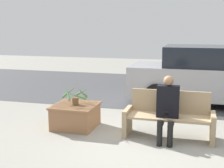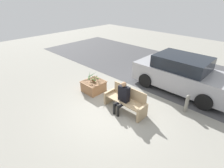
% 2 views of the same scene
% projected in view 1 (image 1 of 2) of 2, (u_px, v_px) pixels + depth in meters
% --- Properties ---
extents(ground_plane, '(30.00, 30.00, 0.00)m').
position_uv_depth(ground_plane, '(152.00, 144.00, 5.79)').
color(ground_plane, gray).
extents(road_surface, '(20.00, 6.00, 0.01)m').
position_uv_depth(road_surface, '(174.00, 90.00, 10.73)').
color(road_surface, '#424244').
rests_on(road_surface, ground_plane).
extents(bench, '(1.73, 0.58, 0.90)m').
position_uv_depth(bench, '(169.00, 117.00, 6.08)').
color(bench, tan).
rests_on(bench, ground_plane).
extents(person_seated, '(0.42, 0.58, 1.24)m').
position_uv_depth(person_seated, '(167.00, 106.00, 5.86)').
color(person_seated, black).
rests_on(person_seated, ground_plane).
extents(planter_box, '(0.90, 0.91, 0.50)m').
position_uv_depth(planter_box, '(76.00, 115.00, 6.69)').
color(planter_box, '#936642').
rests_on(planter_box, ground_plane).
extents(potted_plant, '(0.58, 0.59, 0.44)m').
position_uv_depth(potted_plant, '(76.00, 96.00, 6.60)').
color(potted_plant, brown).
rests_on(potted_plant, planter_box).
extents(parked_car, '(4.35, 1.98, 1.62)m').
position_uv_depth(parked_car, '(209.00, 76.00, 8.63)').
color(parked_car, '#99999E').
rests_on(parked_car, ground_plane).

